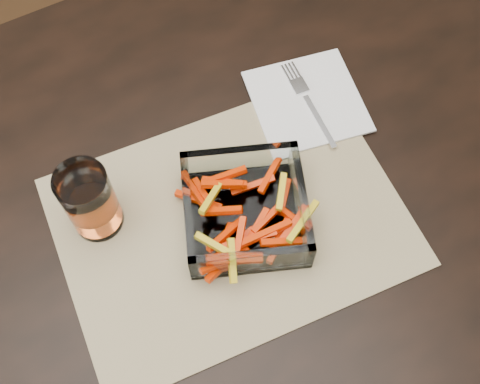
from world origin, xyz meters
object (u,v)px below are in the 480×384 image
(tumbler, at_px, (91,202))
(fork, at_px, (308,101))
(glass_bowl, at_px, (245,211))
(dining_table, at_px, (139,272))

(tumbler, height_order, fork, tumbler)
(glass_bowl, bearing_deg, tumbler, 151.79)
(dining_table, xyz_separation_m, glass_bowl, (0.15, -0.03, 0.12))
(tumbler, bearing_deg, dining_table, -73.05)
(glass_bowl, distance_m, fork, 0.21)
(dining_table, distance_m, tumbler, 0.16)
(dining_table, bearing_deg, glass_bowl, -12.73)
(glass_bowl, relative_size, tumbler, 1.75)
(glass_bowl, xyz_separation_m, tumbler, (-0.17, 0.09, 0.03))
(dining_table, xyz_separation_m, fork, (0.33, 0.09, 0.10))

